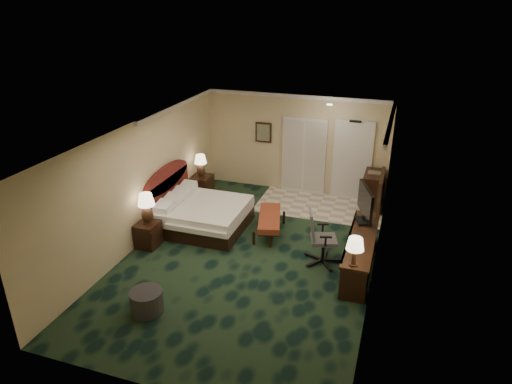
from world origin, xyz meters
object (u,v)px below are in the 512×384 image
(nightstand_near, at_px, (148,235))
(desk_chair, at_px, (324,237))
(lamp_far, at_px, (201,166))
(ottoman, at_px, (147,301))
(nightstand_far, at_px, (202,187))
(bed_bench, at_px, (270,225))
(lamp_near, at_px, (147,209))
(minibar, at_px, (373,191))
(bed, at_px, (204,216))
(desk, at_px, (360,253))
(tv, at_px, (365,205))

(nightstand_near, height_order, desk_chair, desk_chair)
(lamp_far, bearing_deg, ottoman, -76.78)
(nightstand_far, xyz_separation_m, bed_bench, (2.32, -1.37, -0.08))
(lamp_near, height_order, minibar, lamp_near)
(bed, distance_m, desk, 3.72)
(lamp_near, height_order, bed_bench, lamp_near)
(minibar, bearing_deg, desk_chair, -103.71)
(bed_bench, bearing_deg, lamp_near, -164.55)
(nightstand_far, distance_m, bed_bench, 2.70)
(lamp_near, relative_size, ottoman, 1.21)
(bed_bench, relative_size, ottoman, 2.40)
(lamp_far, bearing_deg, desk_chair, -30.16)
(lamp_far, bearing_deg, desk, -25.67)
(ottoman, bearing_deg, desk_chair, 44.49)
(lamp_near, xyz_separation_m, lamp_far, (0.02, 2.68, 0.03))
(nightstand_far, height_order, lamp_near, lamp_near)
(bed_bench, relative_size, desk, 0.56)
(nightstand_far, height_order, bed_bench, nightstand_far)
(lamp_near, distance_m, desk_chair, 3.77)
(desk_chair, bearing_deg, lamp_near, 171.58)
(lamp_near, bearing_deg, bed_bench, 30.03)
(nightstand_near, distance_m, lamp_near, 0.62)
(bed_bench, height_order, minibar, minibar)
(bed, distance_m, desk_chair, 3.01)
(bed, xyz_separation_m, ottoman, (0.34, -3.17, -0.10))
(nightstand_near, distance_m, bed_bench, 2.72)
(nightstand_near, bearing_deg, lamp_far, 89.07)
(ottoman, distance_m, tv, 4.70)
(ottoman, bearing_deg, tv, 44.60)
(ottoman, bearing_deg, minibar, 58.91)
(minibar, bearing_deg, lamp_far, -169.75)
(bed, height_order, ottoman, bed)
(bed_bench, bearing_deg, desk_chair, -44.88)
(bed, relative_size, desk, 0.78)
(lamp_far, xyz_separation_m, tv, (4.39, -1.45, 0.16))
(nightstand_far, bearing_deg, desk_chair, -30.45)
(lamp_near, distance_m, lamp_far, 2.68)
(lamp_far, relative_size, desk, 0.25)
(bed, relative_size, ottoman, 3.34)
(bed, distance_m, bed_bench, 1.55)
(lamp_near, relative_size, desk_chair, 0.60)
(desk_chair, bearing_deg, lamp_far, 133.27)
(lamp_near, bearing_deg, desk_chair, 8.15)
(lamp_far, distance_m, ottoman, 4.87)
(ottoman, relative_size, tv, 0.57)
(desk_chair, bearing_deg, ottoman, -152.09)
(bed_bench, xyz_separation_m, tv, (2.08, -0.12, 0.86))
(nightstand_near, height_order, minibar, minibar)
(nightstand_near, relative_size, ottoman, 0.97)
(nightstand_far, bearing_deg, tv, -18.68)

